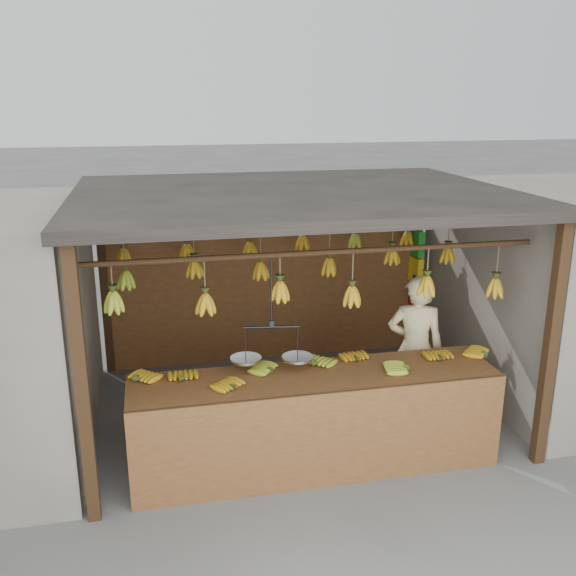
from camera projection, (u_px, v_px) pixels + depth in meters
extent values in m
plane|color=#5B5B57|center=(294.00, 409.00, 7.03)|extent=(80.00, 80.00, 0.00)
cube|color=#301E0F|center=(82.00, 389.00, 4.88)|extent=(0.10, 0.10, 2.30)
cube|color=#301E0F|center=(550.00, 347.00, 5.70)|extent=(0.10, 0.10, 2.30)
cube|color=#301E0F|center=(104.00, 282.00, 7.69)|extent=(0.10, 0.10, 2.30)
cube|color=#301E0F|center=(416.00, 264.00, 8.51)|extent=(0.10, 0.10, 2.30)
cube|color=black|center=(294.00, 195.00, 6.35)|extent=(4.30, 3.30, 0.10)
cylinder|color=#301E0F|center=(320.00, 253.00, 5.52)|extent=(4.00, 0.05, 0.05)
cylinder|color=#301E0F|center=(294.00, 230.00, 6.45)|extent=(4.00, 0.05, 0.05)
cylinder|color=#301E0F|center=(275.00, 213.00, 7.39)|extent=(4.00, 0.05, 0.05)
cube|color=brown|center=(268.00, 292.00, 8.17)|extent=(4.00, 0.06, 1.80)
cube|color=brown|center=(315.00, 379.00, 5.74)|extent=(3.31, 0.74, 0.08)
cube|color=brown|center=(325.00, 441.00, 5.51)|extent=(3.31, 0.04, 0.90)
cube|color=#301E0F|center=(141.00, 463.00, 5.25)|extent=(0.07, 0.07, 0.82)
cube|color=#301E0F|center=(487.00, 423.00, 5.89)|extent=(0.07, 0.07, 0.82)
cube|color=#301E0F|center=(141.00, 425.00, 5.85)|extent=(0.07, 0.07, 0.82)
cube|color=#301E0F|center=(455.00, 393.00, 6.48)|extent=(0.07, 0.07, 0.82)
ellipsoid|color=#B38213|center=(139.00, 380.00, 5.56)|extent=(0.29, 0.30, 0.06)
ellipsoid|color=#B38213|center=(183.00, 379.00, 5.58)|extent=(0.18, 0.24, 0.06)
ellipsoid|color=#B38213|center=(235.00, 387.00, 5.42)|extent=(0.29, 0.30, 0.06)
ellipsoid|color=#92A523|center=(271.00, 370.00, 5.76)|extent=(0.30, 0.29, 0.06)
ellipsoid|color=#92A523|center=(316.00, 364.00, 5.88)|extent=(0.30, 0.30, 0.06)
ellipsoid|color=#B38213|center=(358.00, 359.00, 5.99)|extent=(0.21, 0.26, 0.06)
ellipsoid|color=#92A523|center=(405.00, 368.00, 5.81)|extent=(0.27, 0.22, 0.06)
ellipsoid|color=#B38213|center=(442.00, 359.00, 6.01)|extent=(0.18, 0.24, 0.06)
ellipsoid|color=#B38213|center=(485.00, 354.00, 6.12)|extent=(0.30, 0.30, 0.06)
ellipsoid|color=#92A523|center=(114.00, 302.00, 5.27)|extent=(0.16, 0.16, 0.28)
ellipsoid|color=#B38213|center=(206.00, 304.00, 5.44)|extent=(0.16, 0.16, 0.28)
ellipsoid|color=#B38213|center=(280.00, 291.00, 5.54)|extent=(0.16, 0.16, 0.28)
ellipsoid|color=#B38213|center=(352.00, 296.00, 5.71)|extent=(0.16, 0.16, 0.28)
ellipsoid|color=#B38213|center=(426.00, 286.00, 5.79)|extent=(0.16, 0.16, 0.28)
ellipsoid|color=#B38213|center=(495.00, 288.00, 6.04)|extent=(0.16, 0.16, 0.28)
ellipsoid|color=#92A523|center=(126.00, 280.00, 6.20)|extent=(0.16, 0.16, 0.28)
ellipsoid|color=#B38213|center=(194.00, 268.00, 6.35)|extent=(0.16, 0.16, 0.28)
ellipsoid|color=#B38213|center=(261.00, 271.00, 6.49)|extent=(0.16, 0.16, 0.28)
ellipsoid|color=#B38213|center=(329.00, 267.00, 6.69)|extent=(0.16, 0.16, 0.28)
ellipsoid|color=#B38213|center=(392.00, 256.00, 6.79)|extent=(0.16, 0.16, 0.28)
ellipsoid|color=#B38213|center=(447.00, 255.00, 6.91)|extent=(0.16, 0.16, 0.28)
ellipsoid|color=#B38213|center=(124.00, 257.00, 7.13)|extent=(0.16, 0.16, 0.28)
ellipsoid|color=#B38213|center=(187.00, 252.00, 7.32)|extent=(0.16, 0.16, 0.28)
ellipsoid|color=#B38213|center=(250.00, 249.00, 7.44)|extent=(0.16, 0.16, 0.28)
ellipsoid|color=#B38213|center=(303.00, 242.00, 7.60)|extent=(0.16, 0.16, 0.28)
ellipsoid|color=#92A523|center=(355.00, 241.00, 7.69)|extent=(0.16, 0.16, 0.28)
ellipsoid|color=#B38213|center=(407.00, 239.00, 7.87)|extent=(0.16, 0.16, 0.28)
cylinder|color=black|center=(271.00, 292.00, 5.52)|extent=(0.02, 0.02, 0.65)
cylinder|color=black|center=(271.00, 327.00, 5.61)|extent=(0.50, 0.10, 0.02)
cylinder|color=silver|center=(246.00, 359.00, 5.69)|extent=(0.27, 0.27, 0.02)
cylinder|color=silver|center=(297.00, 358.00, 5.71)|extent=(0.27, 0.27, 0.02)
imported|color=beige|center=(415.00, 349.00, 6.63)|extent=(0.67, 0.56, 1.57)
cube|color=#199926|center=(417.00, 243.00, 8.26)|extent=(0.08, 0.26, 0.34)
cube|color=yellow|center=(416.00, 270.00, 8.37)|extent=(0.08, 0.26, 0.34)
cube|color=#1426BF|center=(415.00, 286.00, 8.43)|extent=(0.08, 0.26, 0.34)
cube|color=red|center=(413.00, 312.00, 8.53)|extent=(0.08, 0.26, 0.34)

